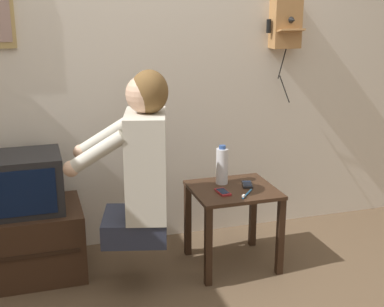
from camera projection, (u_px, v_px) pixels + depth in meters
name	position (u px, v px, depth m)	size (l,w,h in m)	color
wall_back	(140.00, 56.00, 3.44)	(6.80, 0.05, 2.55)	beige
side_table	(233.00, 204.00, 3.31)	(0.51, 0.47, 0.51)	#382316
person	(141.00, 162.00, 2.96)	(0.61, 0.50, 0.97)	#2D3347
tv_stand	(20.00, 243.00, 3.23)	(0.75, 0.49, 0.42)	#382316
television	(19.00, 183.00, 3.12)	(0.49, 0.38, 0.34)	#232326
wall_phone_antique	(286.00, 22.00, 3.59)	(0.24, 0.19, 0.75)	#AD7A47
cell_phone_held	(223.00, 192.00, 3.20)	(0.07, 0.13, 0.01)	maroon
cell_phone_spare	(247.00, 184.00, 3.33)	(0.09, 0.14, 0.01)	black
water_bottle	(222.00, 166.00, 3.33)	(0.08, 0.08, 0.25)	silver
toothbrush	(246.00, 194.00, 3.16)	(0.11, 0.13, 0.02)	#338CD8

